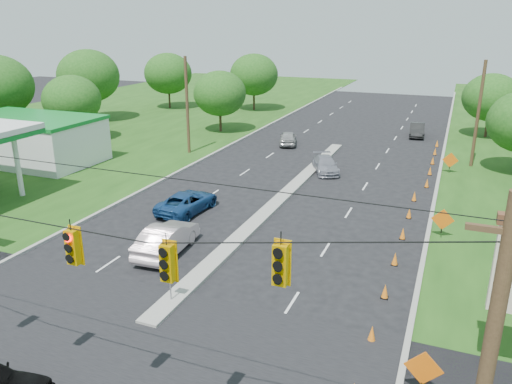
% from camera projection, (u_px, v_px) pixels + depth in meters
% --- Properties ---
extents(curb_left, '(0.25, 110.00, 0.16)m').
position_uv_depth(curb_left, '(212.00, 155.00, 46.89)').
color(curb_left, gray).
rests_on(curb_left, ground).
extents(curb_right, '(0.25, 110.00, 0.16)m').
position_uv_depth(curb_right, '(438.00, 179.00, 39.74)').
color(curb_right, gray).
rests_on(curb_right, ground).
extents(median, '(1.00, 34.00, 0.18)m').
position_uv_depth(median, '(282.00, 199.00, 35.42)').
color(median, gray).
rests_on(median, ground).
extents(median_sign, '(0.55, 0.06, 2.05)m').
position_uv_depth(median_sign, '(170.00, 274.00, 21.78)').
color(median_sign, gray).
rests_on(median_sign, ground).
extents(signal_span, '(25.60, 0.32, 9.00)m').
position_uv_depth(signal_span, '(35.00, 272.00, 14.52)').
color(signal_span, '#422D1C').
rests_on(signal_span, ground).
extents(utility_pole_far_left, '(0.28, 0.28, 9.00)m').
position_uv_depth(utility_pole_far_left, '(187.00, 106.00, 46.29)').
color(utility_pole_far_left, '#422D1C').
rests_on(utility_pole_far_left, ground).
extents(utility_pole_far_right, '(0.28, 0.28, 9.00)m').
position_uv_depth(utility_pole_far_right, '(478.00, 115.00, 41.83)').
color(utility_pole_far_right, '#422D1C').
rests_on(utility_pole_far_right, ground).
extents(gas_station, '(18.40, 19.70, 5.20)m').
position_uv_depth(gas_station, '(16.00, 138.00, 42.29)').
color(gas_station, white).
rests_on(gas_station, ground).
extents(cone_1, '(0.32, 0.32, 0.70)m').
position_uv_depth(cone_1, '(372.00, 333.00, 19.47)').
color(cone_1, orange).
rests_on(cone_1, ground).
extents(cone_2, '(0.32, 0.32, 0.70)m').
position_uv_depth(cone_2, '(385.00, 291.00, 22.55)').
color(cone_2, orange).
rests_on(cone_2, ground).
extents(cone_3, '(0.32, 0.32, 0.70)m').
position_uv_depth(cone_3, '(395.00, 259.00, 25.62)').
color(cone_3, orange).
rests_on(cone_3, ground).
extents(cone_4, '(0.32, 0.32, 0.70)m').
position_uv_depth(cone_4, '(403.00, 233.00, 28.69)').
color(cone_4, orange).
rests_on(cone_4, ground).
extents(cone_5, '(0.32, 0.32, 0.70)m').
position_uv_depth(cone_5, '(409.00, 213.00, 31.76)').
color(cone_5, orange).
rests_on(cone_5, ground).
extents(cone_6, '(0.32, 0.32, 0.70)m').
position_uv_depth(cone_6, '(414.00, 196.00, 34.83)').
color(cone_6, orange).
rests_on(cone_6, ground).
extents(cone_7, '(0.32, 0.32, 0.70)m').
position_uv_depth(cone_7, '(427.00, 183.00, 37.69)').
color(cone_7, orange).
rests_on(cone_7, ground).
extents(cone_8, '(0.32, 0.32, 0.70)m').
position_uv_depth(cone_8, '(430.00, 171.00, 40.77)').
color(cone_8, orange).
rests_on(cone_8, ground).
extents(cone_9, '(0.32, 0.32, 0.70)m').
position_uv_depth(cone_9, '(433.00, 160.00, 43.84)').
color(cone_9, orange).
rests_on(cone_9, ground).
extents(cone_10, '(0.32, 0.32, 0.70)m').
position_uv_depth(cone_10, '(435.00, 151.00, 46.91)').
color(cone_10, orange).
rests_on(cone_10, ground).
extents(cone_11, '(0.32, 0.32, 0.70)m').
position_uv_depth(cone_11, '(437.00, 143.00, 49.98)').
color(cone_11, orange).
rests_on(cone_11, ground).
extents(work_sign_0, '(1.27, 0.58, 1.37)m').
position_uv_depth(work_sign_0, '(423.00, 370.00, 16.32)').
color(work_sign_0, black).
rests_on(work_sign_0, ground).
extents(work_sign_1, '(1.27, 0.58, 1.37)m').
position_uv_depth(work_sign_1, '(443.00, 220.00, 28.61)').
color(work_sign_1, black).
rests_on(work_sign_1, ground).
extents(work_sign_2, '(1.27, 0.58, 1.37)m').
position_uv_depth(work_sign_2, '(450.00, 161.00, 40.90)').
color(work_sign_2, black).
rests_on(work_sign_2, ground).
extents(tree_2, '(5.88, 5.88, 6.86)m').
position_uv_depth(tree_2, '(72.00, 100.00, 51.12)').
color(tree_2, black).
rests_on(tree_2, ground).
extents(tree_3, '(7.56, 7.56, 8.82)m').
position_uv_depth(tree_3, '(88.00, 76.00, 61.62)').
color(tree_3, black).
rests_on(tree_3, ground).
extents(tree_4, '(6.72, 6.72, 7.84)m').
position_uv_depth(tree_4, '(168.00, 73.00, 70.94)').
color(tree_4, black).
rests_on(tree_4, ground).
extents(tree_5, '(5.88, 5.88, 6.86)m').
position_uv_depth(tree_5, '(220.00, 93.00, 55.65)').
color(tree_5, black).
rests_on(tree_5, ground).
extents(tree_6, '(6.72, 6.72, 7.84)m').
position_uv_depth(tree_6, '(254.00, 75.00, 69.32)').
color(tree_6, black).
rests_on(tree_6, ground).
extents(tree_12, '(5.88, 5.88, 6.86)m').
position_uv_depth(tree_12, '(491.00, 97.00, 52.76)').
color(tree_12, black).
rests_on(tree_12, ground).
extents(white_sedan, '(2.03, 5.01, 1.62)m').
position_uv_depth(white_sedan, '(167.00, 239.00, 26.89)').
color(white_sedan, beige).
rests_on(white_sedan, ground).
extents(blue_pickup, '(2.66, 5.13, 1.38)m').
position_uv_depth(blue_pickup, '(187.00, 202.00, 32.75)').
color(blue_pickup, navy).
rests_on(blue_pickup, ground).
extents(silver_car_far, '(3.45, 4.77, 1.28)m').
position_uv_depth(silver_car_far, '(325.00, 165.00, 41.48)').
color(silver_car_far, gray).
rests_on(silver_car_far, ground).
extents(silver_car_oncoming, '(2.77, 4.42, 1.40)m').
position_uv_depth(silver_car_oncoming, '(288.00, 138.00, 50.73)').
color(silver_car_oncoming, gray).
rests_on(silver_car_oncoming, ground).
extents(dark_car_receding, '(1.88, 4.49, 1.44)m').
position_uv_depth(dark_car_receding, '(417.00, 130.00, 54.44)').
color(dark_car_receding, black).
rests_on(dark_car_receding, ground).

